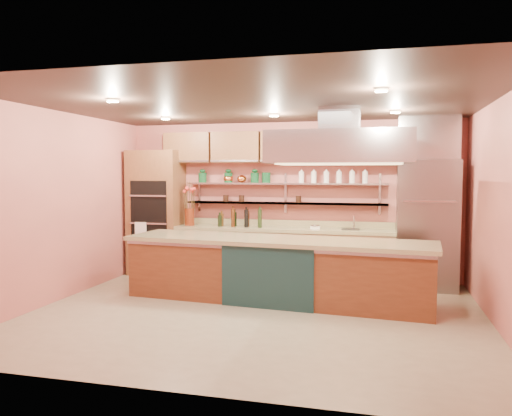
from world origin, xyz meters
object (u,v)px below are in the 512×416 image
(island, at_px, (277,270))
(flower_vase, at_px, (190,217))
(refrigerator, at_px, (427,225))
(green_canister, at_px, (266,178))
(kitchen_scale, at_px, (315,226))
(copper_kettle, at_px, (242,179))

(island, relative_size, flower_vase, 14.16)
(refrigerator, distance_m, green_canister, 2.85)
(refrigerator, xyz_separation_m, kitchen_scale, (-1.82, 0.01, -0.07))
(kitchen_scale, xyz_separation_m, green_canister, (-0.92, 0.22, 0.83))
(refrigerator, bearing_deg, flower_vase, 179.86)
(refrigerator, relative_size, copper_kettle, 12.11)
(copper_kettle, bearing_deg, island, -58.57)
(flower_vase, bearing_deg, kitchen_scale, 0.00)
(green_canister, bearing_deg, refrigerator, -4.81)
(kitchen_scale, relative_size, green_canister, 0.89)
(refrigerator, xyz_separation_m, copper_kettle, (-3.19, 0.23, 0.73))
(copper_kettle, bearing_deg, kitchen_scale, -9.09)
(island, xyz_separation_m, flower_vase, (-1.92, 1.39, 0.62))
(green_canister, bearing_deg, island, -71.89)
(island, height_order, green_canister, green_canister)
(kitchen_scale, height_order, green_canister, green_canister)
(flower_vase, relative_size, copper_kettle, 1.81)
(refrigerator, height_order, copper_kettle, refrigerator)
(kitchen_scale, bearing_deg, copper_kettle, 178.45)
(refrigerator, height_order, green_canister, refrigerator)
(refrigerator, distance_m, island, 2.67)
(copper_kettle, distance_m, green_canister, 0.46)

